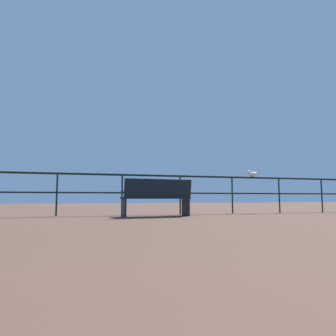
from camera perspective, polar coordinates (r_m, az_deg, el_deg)
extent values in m
cube|color=black|center=(8.39, -3.09, -1.46)|extent=(25.13, 0.05, 0.05)
cube|color=black|center=(8.37, -3.11, -4.82)|extent=(25.13, 0.04, 0.04)
cylinder|color=black|center=(8.17, -20.60, -4.82)|extent=(0.04, 0.04, 1.09)
cylinder|color=black|center=(8.22, -8.83, -5.12)|extent=(0.04, 0.04, 1.09)
cylinder|color=black|center=(8.60, 2.36, -5.22)|extent=(0.04, 0.04, 1.09)
cylinder|color=black|center=(9.27, 12.26, -5.14)|extent=(0.04, 0.04, 1.09)
cylinder|color=black|center=(10.18, 20.60, -4.95)|extent=(0.04, 0.04, 1.09)
cylinder|color=black|center=(11.26, 27.46, -4.72)|extent=(0.04, 0.04, 1.09)
cube|color=black|center=(7.56, -2.34, -5.75)|extent=(1.77, 0.63, 0.05)
cube|color=black|center=(7.35, -1.77, -3.93)|extent=(1.74, 0.27, 0.47)
cube|color=black|center=(7.87, 3.42, -7.44)|extent=(0.07, 0.45, 0.47)
cube|color=black|center=(8.05, 2.83, -4.76)|extent=(0.06, 0.35, 0.04)
cube|color=black|center=(7.35, -8.52, -7.50)|extent=(0.07, 0.45, 0.47)
cube|color=black|center=(7.54, -8.80, -4.62)|extent=(0.06, 0.35, 0.04)
ellipsoid|color=white|center=(9.67, 16.01, -1.20)|extent=(0.31, 0.34, 0.16)
ellipsoid|color=#958E9A|center=(9.68, 16.01, -1.06)|extent=(0.26, 0.29, 0.06)
sphere|color=white|center=(9.73, 15.29, -0.82)|extent=(0.13, 0.13, 0.13)
cone|color=yellow|center=(9.76, 14.83, -0.85)|extent=(0.07, 0.07, 0.05)
cube|color=#958E9A|center=(9.61, 16.89, -1.10)|extent=(0.12, 0.12, 0.02)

